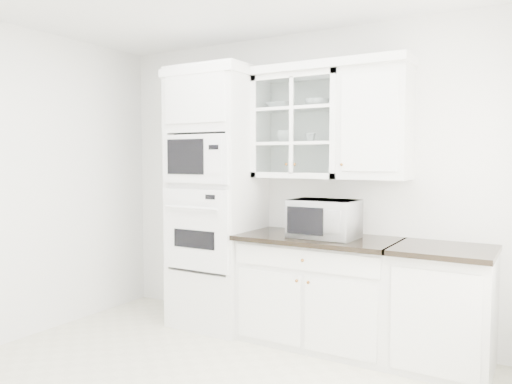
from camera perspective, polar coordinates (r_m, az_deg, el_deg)
The scene contains 12 objects.
room_shell at distance 3.43m, azimuth -3.90°, elevation 7.36°, with size 4.00×3.50×2.70m.
oven_column at distance 4.68m, azimuth -4.54°, elevation -0.70°, with size 0.76×0.68×2.40m.
base_cabinet_run at distance 4.32m, azimuth 7.18°, elevation -11.01°, with size 1.32×0.67×0.92m.
extra_base_cabinet at distance 4.04m, azimuth 20.58°, elevation -12.27°, with size 0.72×0.67×0.92m.
upper_cabinet_glass at distance 4.42m, azimuth 5.05°, elevation 7.48°, with size 0.80×0.33×0.90m.
upper_cabinet_solid at distance 4.17m, azimuth 13.51°, elevation 7.61°, with size 0.55×0.33×0.90m, color white.
crown_molding at distance 4.50m, azimuth 3.70°, elevation 13.64°, with size 2.14×0.38×0.07m, color white.
countertop_microwave at distance 4.15m, azimuth 7.88°, elevation -3.01°, with size 0.54×0.45×0.31m, color white.
bowl_a at distance 4.53m, azimuth 2.84°, elevation 9.80°, with size 0.24×0.24×0.06m, color white.
bowl_b at distance 4.35m, azimuth 7.00°, elevation 10.07°, with size 0.21×0.21×0.06m, color white.
cup_a at distance 4.48m, azimuth 3.36°, elevation 6.34°, with size 0.14×0.14×0.11m, color white.
cup_b at distance 4.38m, azimuth 6.27°, elevation 6.19°, with size 0.09×0.09×0.08m, color white.
Camera 1 is at (1.95, -2.39, 1.57)m, focal length 35.00 mm.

